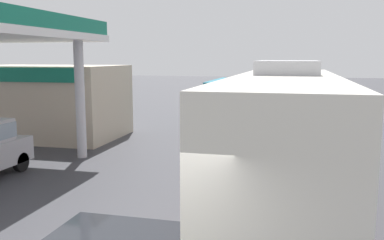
# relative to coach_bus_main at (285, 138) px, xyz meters

# --- Properties ---
(ground) EXTENTS (120.00, 120.00, 0.00)m
(ground) POSITION_rel_coach_bus_main_xyz_m (-1.76, 13.30, -1.72)
(ground) COLOR #38383D
(lane_divider_stripe) EXTENTS (0.16, 50.00, 0.01)m
(lane_divider_stripe) POSITION_rel_coach_bus_main_xyz_m (-1.76, 8.30, -1.72)
(lane_divider_stripe) COLOR #D8CC4C
(lane_divider_stripe) RESTS_ON ground
(coach_bus_main) EXTENTS (2.60, 11.04, 3.69)m
(coach_bus_main) POSITION_rel_coach_bus_main_xyz_m (0.00, 0.00, 0.00)
(coach_bus_main) COLOR silver
(coach_bus_main) RESTS_ON ground
(gas_station_roadside) EXTENTS (9.10, 11.95, 5.10)m
(gas_station_roadside) POSITION_rel_coach_bus_main_xyz_m (-11.29, 4.86, 0.91)
(gas_station_roadside) COLOR #147259
(gas_station_roadside) RESTS_ON ground
(minibus_opposing_lane) EXTENTS (2.04, 6.13, 2.44)m
(minibus_opposing_lane) POSITION_rel_coach_bus_main_xyz_m (-3.62, 14.23, -0.25)
(minibus_opposing_lane) COLOR teal
(minibus_opposing_lane) RESTS_ON ground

